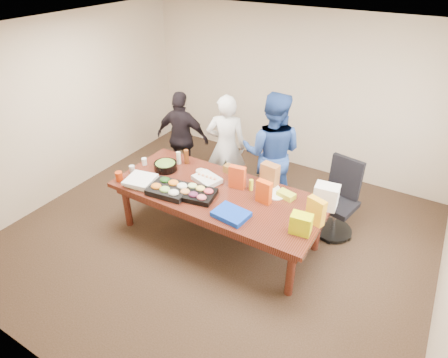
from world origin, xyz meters
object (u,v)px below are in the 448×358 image
Objects in this scene: person_center at (226,147)px; salad_bowl at (166,166)px; office_chair at (338,202)px; sheet_cake at (207,179)px; person_right at (272,153)px; conference_table at (218,215)px.

person_center is 5.07× the size of salad_bowl.
office_chair is 1.80m from sheet_cake.
sheet_cake is at bearing 44.99° from person_right.
conference_table is 1.21m from person_center.
person_right reaches higher than office_chair.
office_chair reaches higher than sheet_cake.
salad_bowl is (-0.68, -0.04, 0.02)m from sheet_cake.
person_right is (0.75, 0.04, 0.08)m from person_center.
conference_table is 1.52× the size of person_right.
sheet_cake reaches higher than conference_table.
person_right is at bearing -176.76° from office_chair.
sheet_cake is 0.68m from salad_bowl.
salad_bowl is (-2.30, -0.80, 0.27)m from office_chair.
office_chair is 2.45m from salad_bowl.
salad_bowl is (-1.22, -0.95, -0.12)m from person_right.
office_chair is 0.63× the size of person_center.
person_center reaches higher than sheet_cake.
person_center is 1.03m from salad_bowl.
sheet_cake is at bearing 3.61° from salad_bowl.
office_chair is 2.93× the size of sheet_cake.
person_center is at bearing -172.45° from office_chair.
conference_table is 2.63× the size of office_chair.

